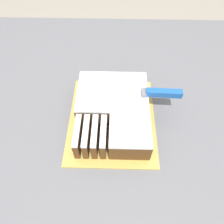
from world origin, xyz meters
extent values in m
plane|color=#9E9384|center=(0.00, 0.00, 0.00)|extent=(8.00, 8.00, 0.00)
cube|color=slate|center=(0.00, 0.00, 0.44)|extent=(1.40, 1.10, 0.89)
cube|color=gold|center=(0.06, -0.09, 0.89)|extent=(0.29, 0.36, 0.01)
cube|color=brown|center=(0.06, -0.03, 0.93)|extent=(0.23, 0.18, 0.07)
cube|color=white|center=(0.06, -0.03, 0.97)|extent=(0.23, 0.18, 0.01)
cube|color=brown|center=(0.11, -0.18, 0.93)|extent=(0.12, 0.12, 0.07)
cube|color=white|center=(0.11, -0.18, 0.97)|extent=(0.12, 0.12, 0.01)
cube|color=brown|center=(-0.04, -0.18, 0.93)|extent=(0.02, 0.11, 0.07)
cube|color=white|center=(-0.04, -0.18, 0.97)|extent=(0.02, 0.11, 0.01)
cube|color=brown|center=(-0.02, -0.18, 0.93)|extent=(0.02, 0.11, 0.07)
cube|color=white|center=(-0.02, -0.18, 0.97)|extent=(0.02, 0.11, 0.01)
cube|color=brown|center=(0.01, -0.18, 0.93)|extent=(0.02, 0.11, 0.07)
cube|color=white|center=(0.01, -0.18, 0.97)|extent=(0.02, 0.11, 0.01)
cube|color=brown|center=(0.04, -0.18, 0.93)|extent=(0.02, 0.11, 0.07)
cube|color=white|center=(0.04, -0.18, 0.97)|extent=(0.02, 0.11, 0.01)
cube|color=silver|center=(0.08, -0.04, 0.97)|extent=(0.18, 0.04, 0.00)
cube|color=slate|center=(0.16, -0.04, 0.98)|extent=(0.02, 0.03, 0.02)
cube|color=#1E59B2|center=(0.22, -0.04, 0.98)|extent=(0.12, 0.03, 0.02)
camera|label=1|loc=(0.07, -0.51, 1.51)|focal=35.00mm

